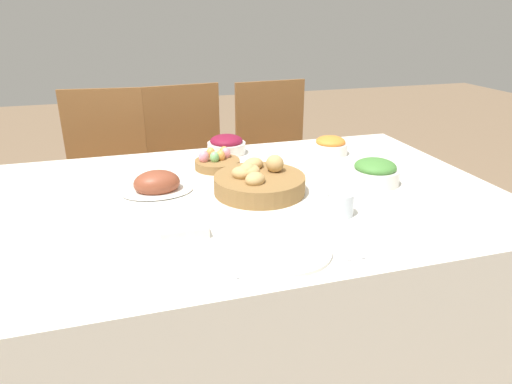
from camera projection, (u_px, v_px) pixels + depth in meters
name	position (u px, v px, depth m)	size (l,w,h in m)	color
ground_plane	(244.00, 364.00, 1.86)	(12.00, 12.00, 0.00)	#7F664C
dining_table	(243.00, 286.00, 1.72)	(1.80, 1.17, 0.75)	silver
chair_far_center	(191.00, 172.00, 2.50)	(0.46, 0.46, 0.97)	brown
chair_far_right	(277.00, 164.00, 2.63)	(0.45, 0.45, 0.97)	brown
chair_far_left	(107.00, 180.00, 2.39)	(0.46, 0.46, 0.97)	brown
bread_basket	(258.00, 181.00, 1.58)	(0.32, 0.32, 0.12)	olive
egg_basket	(217.00, 162.00, 1.82)	(0.18, 0.18, 0.08)	olive
ham_platter	(157.00, 185.00, 1.58)	(0.25, 0.17, 0.09)	silver
beet_salad_bowl	(226.00, 145.00, 2.00)	(0.17, 0.17, 0.08)	silver
green_salad_bowl	(375.00, 172.00, 1.66)	(0.18, 0.18, 0.09)	silver
carrot_bowl	(330.00, 146.00, 2.00)	(0.15, 0.15, 0.08)	silver
dinner_plate	(285.00, 251.00, 1.20)	(0.25, 0.25, 0.01)	silver
fork	(231.00, 260.00, 1.16)	(0.02, 0.18, 0.00)	#B7B7BC
knife	(336.00, 244.00, 1.24)	(0.02, 0.18, 0.00)	#B7B7BC
spoon	(346.00, 243.00, 1.25)	(0.02, 0.18, 0.00)	#B7B7BC
drinking_cup	(340.00, 204.00, 1.41)	(0.08, 0.08, 0.07)	silver
butter_dish	(183.00, 230.00, 1.29)	(0.13, 0.08, 0.03)	silver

